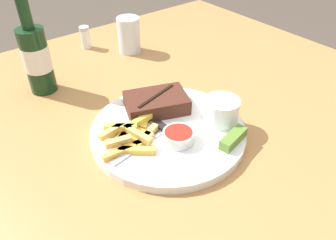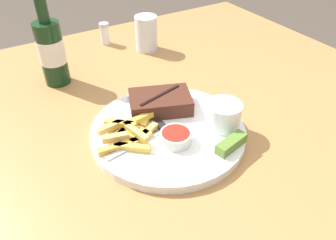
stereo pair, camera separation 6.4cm
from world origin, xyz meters
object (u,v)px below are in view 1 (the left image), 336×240
at_px(knife_utensil, 152,119).
at_px(drinking_glass, 129,35).
at_px(pickle_spear, 233,138).
at_px(beer_bottle, 36,57).
at_px(dipping_sauce_cup, 179,136).
at_px(dinner_plate, 168,131).
at_px(coleslaw_cup, 222,110).
at_px(fork_utensil, 138,147).
at_px(steak_portion, 156,103).
at_px(salt_shaker, 85,37).

xyz_separation_m(knife_utensil, drinking_glass, (0.16, 0.33, 0.03)).
xyz_separation_m(pickle_spear, beer_bottle, (-0.20, 0.43, 0.06)).
height_order(dipping_sauce_cup, beer_bottle, beer_bottle).
height_order(knife_utensil, beer_bottle, beer_bottle).
xyz_separation_m(dinner_plate, pickle_spear, (0.07, -0.11, 0.02)).
xyz_separation_m(dipping_sauce_cup, beer_bottle, (-0.12, 0.37, 0.06)).
bearing_deg(coleslaw_cup, beer_bottle, 121.59).
bearing_deg(fork_utensil, drinking_glass, 50.35).
height_order(steak_portion, coleslaw_cup, coleslaw_cup).
relative_size(dinner_plate, pickle_spear, 4.32).
distance_m(knife_utensil, drinking_glass, 0.37).
bearing_deg(beer_bottle, pickle_spear, -65.30).
xyz_separation_m(pickle_spear, fork_utensil, (-0.15, 0.10, -0.01)).
distance_m(fork_utensil, salt_shaker, 0.51).
xyz_separation_m(coleslaw_cup, fork_utensil, (-0.18, 0.04, -0.03)).
relative_size(knife_utensil, drinking_glass, 1.65).
height_order(coleslaw_cup, drinking_glass, drinking_glass).
xyz_separation_m(fork_utensil, salt_shaker, (0.14, 0.49, 0.01)).
xyz_separation_m(dipping_sauce_cup, knife_utensil, (-0.00, 0.08, -0.01)).
height_order(coleslaw_cup, knife_utensil, coleslaw_cup).
distance_m(coleslaw_cup, pickle_spear, 0.07).
xyz_separation_m(dipping_sauce_cup, fork_utensil, (-0.07, 0.03, -0.01)).
distance_m(coleslaw_cup, drinking_glass, 0.42).
xyz_separation_m(steak_portion, beer_bottle, (-0.15, 0.26, 0.05)).
xyz_separation_m(coleslaw_cup, drinking_glass, (0.05, 0.42, 0.00)).
bearing_deg(dipping_sauce_cup, steak_portion, 74.82).
relative_size(steak_portion, knife_utensil, 0.91).
bearing_deg(dinner_plate, beer_bottle, 111.90).
relative_size(steak_portion, fork_utensil, 1.12).
bearing_deg(dinner_plate, steak_portion, 72.70).
bearing_deg(steak_portion, dinner_plate, -107.30).
relative_size(steak_portion, beer_bottle, 0.60).
bearing_deg(fork_utensil, dipping_sauce_cup, -31.95).
xyz_separation_m(pickle_spear, drinking_glass, (0.08, 0.48, 0.02)).
relative_size(fork_utensil, salt_shaker, 2.07).
bearing_deg(pickle_spear, coleslaw_cup, 64.51).
bearing_deg(fork_utensil, steak_portion, 28.88).
bearing_deg(drinking_glass, fork_utensil, -121.16).
relative_size(coleslaw_cup, fork_utensil, 0.52).
relative_size(dinner_plate, dipping_sauce_cup, 5.14).
bearing_deg(salt_shaker, pickle_spear, -89.29).
xyz_separation_m(steak_portion, dipping_sauce_cup, (-0.03, -0.11, -0.00)).
bearing_deg(knife_utensil, pickle_spear, -153.50).
distance_m(steak_portion, fork_utensil, 0.13).
distance_m(fork_utensil, beer_bottle, 0.35).
relative_size(dipping_sauce_cup, salt_shaker, 0.93).
relative_size(fork_utensil, drinking_glass, 1.34).
relative_size(coleslaw_cup, beer_bottle, 0.28).
bearing_deg(dipping_sauce_cup, beer_bottle, 108.23).
height_order(steak_portion, salt_shaker, salt_shaker).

